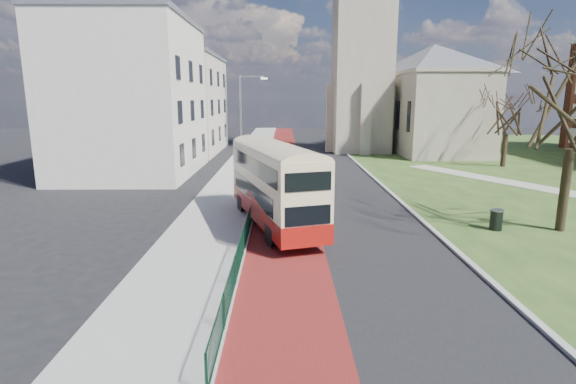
{
  "coord_description": "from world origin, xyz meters",
  "views": [
    {
      "loc": [
        -1.27,
        -16.7,
        6.47
      ],
      "look_at": [
        -1.05,
        4.5,
        2.0
      ],
      "focal_mm": 28.0,
      "sensor_mm": 36.0,
      "label": 1
    }
  ],
  "objects_px": {
    "winter_tree_far": "(508,109)",
    "litter_bin": "(496,220)",
    "streetlamp": "(243,123)",
    "bus": "(274,181)"
  },
  "relations": [
    {
      "from": "winter_tree_far",
      "to": "streetlamp",
      "type": "bearing_deg",
      "value": -162.86
    },
    {
      "from": "winter_tree_far",
      "to": "litter_bin",
      "type": "relative_size",
      "value": 7.56
    },
    {
      "from": "streetlamp",
      "to": "bus",
      "type": "relative_size",
      "value": 0.79
    },
    {
      "from": "bus",
      "to": "winter_tree_far",
      "type": "height_order",
      "value": "winter_tree_far"
    },
    {
      "from": "winter_tree_far",
      "to": "litter_bin",
      "type": "height_order",
      "value": "winter_tree_far"
    },
    {
      "from": "winter_tree_far",
      "to": "litter_bin",
      "type": "distance_m",
      "value": 23.74
    },
    {
      "from": "winter_tree_far",
      "to": "litter_bin",
      "type": "xyz_separation_m",
      "value": [
        -10.36,
        -20.79,
        -4.88
      ]
    },
    {
      "from": "winter_tree_far",
      "to": "bus",
      "type": "bearing_deg",
      "value": -137.01
    },
    {
      "from": "litter_bin",
      "to": "streetlamp",
      "type": "bearing_deg",
      "value": 135.44
    },
    {
      "from": "streetlamp",
      "to": "litter_bin",
      "type": "distance_m",
      "value": 19.52
    }
  ]
}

